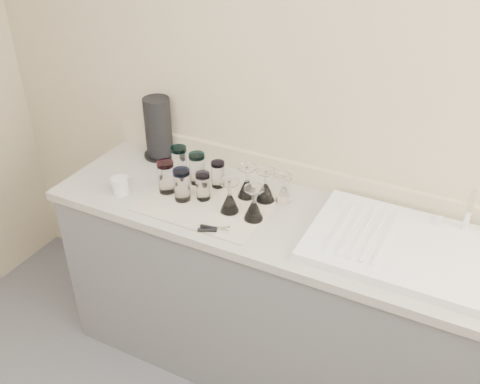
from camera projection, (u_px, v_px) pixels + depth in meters
The scene contains 18 objects.
room_envelope at pixel (43, 255), 0.99m from camera, with size 3.54×3.50×2.52m.
counter_unit at pixel (279, 296), 2.48m from camera, with size 2.06×0.62×0.90m.
sink_unit at pixel (418, 250), 2.02m from camera, with size 0.82×0.50×0.22m.
dish_towel at pixel (208, 202), 2.33m from camera, with size 0.55×0.42×0.01m, color silver.
tumbler_teal at pixel (179, 161), 2.48m from camera, with size 0.07×0.07×0.15m.
tumbler_cyan at pixel (197, 168), 2.42m from camera, with size 0.07×0.07×0.15m.
tumbler_purple at pixel (218, 174), 2.40m from camera, with size 0.06×0.06×0.12m.
tumbler_magenta at pixel (166, 177), 2.36m from camera, with size 0.08×0.08×0.15m.
tumbler_blue at pixel (182, 185), 2.30m from camera, with size 0.07×0.07×0.15m.
tumbler_lavender at pixel (203, 186), 2.31m from camera, with size 0.06×0.06×0.13m.
goblet_back_left at pixel (247, 186), 2.34m from camera, with size 0.08×0.08×0.15m.
goblet_back_right at pixel (266, 190), 2.31m from camera, with size 0.08×0.08×0.15m.
goblet_front_left at pixel (230, 201), 2.24m from camera, with size 0.08×0.08×0.15m.
goblet_front_right at pixel (254, 208), 2.19m from camera, with size 0.08×0.08×0.15m.
goblet_extra at pixel (284, 192), 2.31m from camera, with size 0.07×0.07×0.12m.
can_opener at pixel (214, 229), 2.14m from camera, with size 0.13×0.07×0.02m.
white_mug at pixel (120, 185), 2.38m from camera, with size 0.11×0.09×0.08m.
paper_towel_roll at pixel (158, 129), 2.62m from camera, with size 0.16×0.16×0.31m.
Camera 1 is at (0.68, -0.53, 2.18)m, focal length 40.00 mm.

